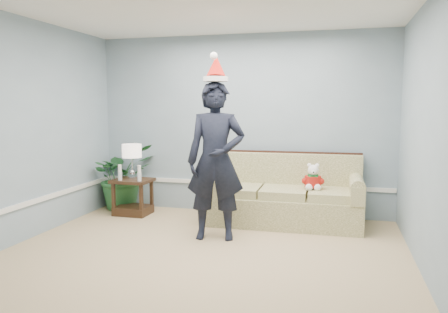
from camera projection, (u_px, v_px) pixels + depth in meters
room_shell at (186, 136)px, 4.21m from camera, size 4.54×5.04×2.74m
wainscot_trim at (132, 197)px, 5.74m from camera, size 4.49×4.99×0.06m
sofa at (285, 198)px, 6.12m from camera, size 2.09×0.92×0.98m
side_table at (133, 201)px, 6.60m from camera, size 0.57×0.48×0.54m
table_lamp at (132, 152)px, 6.58m from camera, size 0.29×0.29×0.52m
candle_pair at (130, 173)px, 6.41m from camera, size 0.37×0.06×0.24m
houseplant at (123, 176)px, 6.95m from camera, size 1.25×1.24×1.05m
man at (216, 161)px, 5.33m from camera, size 0.78×0.58×1.94m
santa_hat at (216, 69)px, 5.22m from camera, size 0.35×0.38×0.35m
teddy_bear at (313, 180)px, 5.90m from camera, size 0.24×0.26×0.36m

